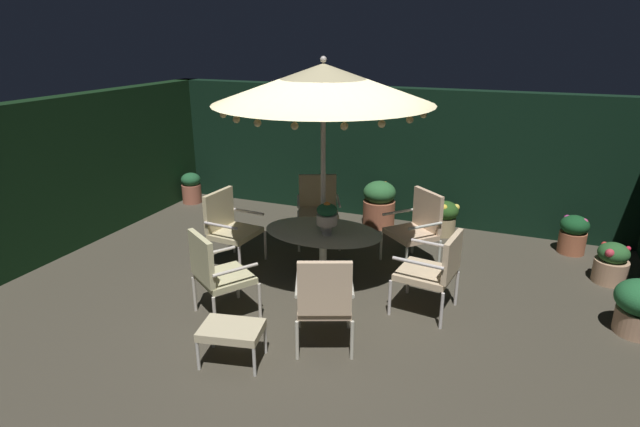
% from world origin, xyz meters
% --- Properties ---
extents(ground_plane, '(8.12, 6.66, 0.02)m').
position_xyz_m(ground_plane, '(0.00, 0.00, -0.01)').
color(ground_plane, '#433E32').
extents(hedge_backdrop_rear, '(8.12, 0.30, 2.16)m').
position_xyz_m(hedge_backdrop_rear, '(0.00, 3.18, 1.08)').
color(hedge_backdrop_rear, black).
rests_on(hedge_backdrop_rear, ground_plane).
extents(hedge_backdrop_left, '(0.30, 6.66, 2.16)m').
position_xyz_m(hedge_backdrop_left, '(-3.91, 0.00, 1.08)').
color(hedge_backdrop_left, black).
rests_on(hedge_backdrop_left, ground_plane).
extents(patio_dining_table, '(1.46, 0.99, 0.72)m').
position_xyz_m(patio_dining_table, '(-0.06, 0.38, 0.54)').
color(patio_dining_table, silver).
rests_on(patio_dining_table, ground_plane).
extents(patio_umbrella, '(2.48, 2.48, 2.74)m').
position_xyz_m(patio_umbrella, '(-0.06, 0.38, 2.44)').
color(patio_umbrella, beige).
rests_on(patio_umbrella, ground_plane).
extents(centerpiece_planter, '(0.25, 0.25, 0.41)m').
position_xyz_m(centerpiece_planter, '(0.03, 0.28, 0.96)').
color(centerpiece_planter, beige).
rests_on(centerpiece_planter, patio_dining_table).
extents(patio_chair_north, '(0.80, 0.79, 0.99)m').
position_xyz_m(patio_chair_north, '(-0.65, 1.66, 0.57)').
color(patio_chair_north, beige).
rests_on(patio_chair_north, ground_plane).
extents(patio_chair_northeast, '(0.61, 0.68, 1.00)m').
position_xyz_m(patio_chair_northeast, '(-1.46, 0.49, 0.57)').
color(patio_chair_northeast, silver).
rests_on(patio_chair_northeast, ground_plane).
extents(patio_chair_east, '(0.79, 0.78, 1.00)m').
position_xyz_m(patio_chair_east, '(-0.83, -0.79, 0.56)').
color(patio_chair_east, beige).
rests_on(patio_chair_east, ground_plane).
extents(patio_chair_southeast, '(0.73, 0.74, 1.02)m').
position_xyz_m(patio_chair_southeast, '(0.47, -0.92, 0.57)').
color(patio_chair_southeast, beige).
rests_on(patio_chair_southeast, ground_plane).
extents(patio_chair_south, '(0.69, 0.69, 0.95)m').
position_xyz_m(patio_chair_south, '(1.33, 0.20, 0.55)').
color(patio_chair_south, silver).
rests_on(patio_chair_south, ground_plane).
extents(patio_chair_southwest, '(0.83, 0.83, 1.01)m').
position_xyz_m(patio_chair_southwest, '(0.88, 1.42, 0.57)').
color(patio_chair_southwest, silver).
rests_on(patio_chair_southwest, ground_plane).
extents(ottoman_footrest, '(0.64, 0.51, 0.38)m').
position_xyz_m(ottoman_footrest, '(-0.26, -1.43, 0.33)').
color(ottoman_footrest, silver).
rests_on(ottoman_footrest, ground_plane).
extents(potted_plant_front_corner, '(0.35, 0.36, 0.56)m').
position_xyz_m(potted_plant_front_corner, '(-3.52, 2.52, 0.29)').
color(potted_plant_front_corner, '#AF6149').
rests_on(potted_plant_front_corner, ground_plane).
extents(potted_plant_back_right, '(0.42, 0.41, 0.54)m').
position_xyz_m(potted_plant_back_right, '(1.06, 2.63, 0.30)').
color(potted_plant_back_right, tan).
rests_on(potted_plant_back_right, ground_plane).
extents(potted_plant_back_center, '(0.40, 0.40, 0.52)m').
position_xyz_m(potted_plant_back_center, '(3.27, 1.79, 0.25)').
color(potted_plant_back_center, tan).
rests_on(potted_plant_back_center, ground_plane).
extents(potted_plant_left_far, '(0.52, 0.52, 0.74)m').
position_xyz_m(potted_plant_left_far, '(0.01, 2.65, 0.38)').
color(potted_plant_left_far, '#AF6042').
rests_on(potted_plant_left_far, ground_plane).
extents(potted_plant_right_near, '(0.39, 0.41, 0.55)m').
position_xyz_m(potted_plant_right_near, '(2.87, 2.62, 0.30)').
color(potted_plant_right_near, '#AF6241').
rests_on(potted_plant_right_near, ground_plane).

